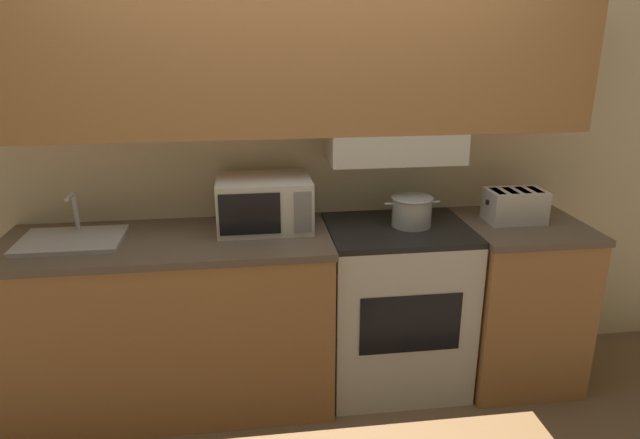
{
  "coord_description": "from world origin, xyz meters",
  "views": [
    {
      "loc": [
        -0.29,
        -3.1,
        1.94
      ],
      "look_at": [
        0.05,
        -0.58,
        1.09
      ],
      "focal_mm": 32.0,
      "sensor_mm": 36.0,
      "label": 1
    }
  ],
  "objects_px": {
    "cooking_pot": "(412,211)",
    "microwave": "(264,203)",
    "stove_range": "(395,306)",
    "sink_basin": "(71,240)",
    "toaster": "(515,206)"
  },
  "relations": [
    {
      "from": "cooking_pot",
      "to": "stove_range",
      "type": "bearing_deg",
      "value": -173.67
    },
    {
      "from": "cooking_pot",
      "to": "microwave",
      "type": "xyz_separation_m",
      "value": [
        -0.78,
        0.08,
        0.05
      ]
    },
    {
      "from": "stove_range",
      "to": "toaster",
      "type": "distance_m",
      "value": 0.86
    },
    {
      "from": "cooking_pot",
      "to": "microwave",
      "type": "bearing_deg",
      "value": 174.03
    },
    {
      "from": "cooking_pot",
      "to": "toaster",
      "type": "height_order",
      "value": "toaster"
    },
    {
      "from": "cooking_pot",
      "to": "sink_basin",
      "type": "height_order",
      "value": "sink_basin"
    },
    {
      "from": "stove_range",
      "to": "sink_basin",
      "type": "xyz_separation_m",
      "value": [
        -1.66,
        -0.02,
        0.49
      ]
    },
    {
      "from": "microwave",
      "to": "sink_basin",
      "type": "bearing_deg",
      "value": -173.56
    },
    {
      "from": "stove_range",
      "to": "microwave",
      "type": "height_order",
      "value": "microwave"
    },
    {
      "from": "sink_basin",
      "to": "stove_range",
      "type": "bearing_deg",
      "value": 0.63
    },
    {
      "from": "stove_range",
      "to": "sink_basin",
      "type": "relative_size",
      "value": 1.91
    },
    {
      "from": "cooking_pot",
      "to": "sink_basin",
      "type": "relative_size",
      "value": 0.61
    },
    {
      "from": "toaster",
      "to": "cooking_pot",
      "type": "bearing_deg",
      "value": 180.0
    },
    {
      "from": "stove_range",
      "to": "toaster",
      "type": "height_order",
      "value": "toaster"
    },
    {
      "from": "stove_range",
      "to": "sink_basin",
      "type": "bearing_deg",
      "value": -179.37
    }
  ]
}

